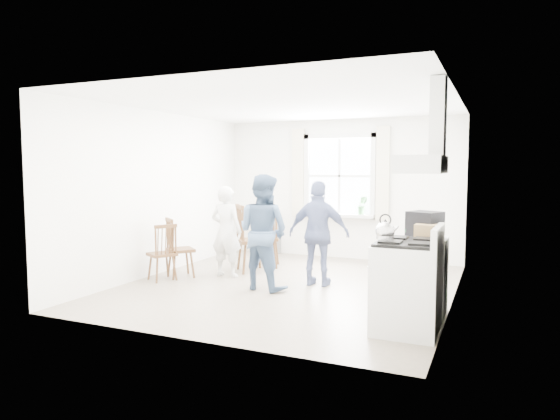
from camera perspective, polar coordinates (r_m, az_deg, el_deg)
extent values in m
cube|color=gray|center=(7.31, 0.98, -8.72)|extent=(4.62, 5.12, 0.02)
cube|color=white|center=(9.49, 6.87, 2.38)|extent=(4.62, 0.04, 2.64)
cube|color=white|center=(4.90, -10.45, 0.00)|extent=(4.62, 0.04, 2.64)
cube|color=white|center=(8.26, -13.70, 1.91)|extent=(0.04, 5.12, 2.64)
cube|color=white|center=(6.59, 19.54, 1.04)|extent=(0.04, 5.12, 2.64)
cube|color=white|center=(7.16, 1.01, 12.11)|extent=(4.62, 5.12, 0.02)
cube|color=white|center=(9.45, 6.83, 3.89)|extent=(1.20, 0.02, 1.40)
cube|color=silver|center=(9.44, 6.82, 8.41)|extent=(1.38, 0.09, 0.09)
cube|color=silver|center=(9.46, 6.73, -0.63)|extent=(1.38, 0.09, 0.09)
cube|color=silver|center=(9.63, 3.09, 3.93)|extent=(0.09, 0.09, 1.58)
cube|color=silver|center=(9.25, 10.61, 3.82)|extent=(0.09, 0.09, 1.58)
cube|color=silver|center=(9.39, 6.60, -0.58)|extent=(1.38, 0.24, 0.06)
cube|color=beige|center=(9.68, 2.09, 4.24)|extent=(0.24, 0.05, 1.70)
cube|color=beige|center=(9.20, 11.66, 4.11)|extent=(0.24, 0.05, 1.70)
cube|color=silver|center=(5.26, 15.87, 5.03)|extent=(0.45, 0.76, 0.18)
cube|color=silver|center=(5.26, 17.63, 10.12)|extent=(0.14, 0.30, 0.76)
cube|color=slate|center=(9.89, -1.30, -2.72)|extent=(0.40, 0.30, 0.80)
cube|color=silver|center=(5.42, 14.33, -8.60)|extent=(0.65, 0.76, 0.92)
cube|color=black|center=(5.33, 14.44, -3.63)|extent=(0.61, 0.72, 0.03)
cube|color=silver|center=(5.28, 17.62, -2.85)|extent=(0.06, 0.76, 0.20)
cylinder|color=silver|center=(5.43, 10.78, -5.91)|extent=(0.02, 0.61, 0.02)
sphere|color=silver|center=(5.29, 11.93, -2.38)|extent=(0.20, 0.20, 0.20)
cylinder|color=silver|center=(5.30, 11.92, -3.02)|extent=(0.18, 0.18, 0.04)
torus|color=black|center=(5.28, 11.95, -1.10)|extent=(0.13, 0.03, 0.13)
cube|color=silver|center=(6.09, 16.12, -7.25)|extent=(0.50, 0.55, 0.90)
cube|color=black|center=(6.01, 16.21, -2.28)|extent=(0.43, 0.42, 0.16)
cube|color=black|center=(5.99, 16.24, -0.85)|extent=(0.43, 0.42, 0.14)
cube|color=#A4814F|center=(5.78, 16.55, -2.48)|extent=(0.28, 0.20, 0.18)
cube|color=#492D17|center=(8.61, -1.65, -3.22)|extent=(0.58, 0.57, 0.06)
cube|color=#492D17|center=(8.37, -1.78, -1.40)|extent=(0.44, 0.21, 0.59)
cylinder|color=#492D17|center=(8.65, -1.64, -4.92)|extent=(0.04, 0.04, 0.47)
cube|color=#492D17|center=(7.95, -11.30, -4.49)|extent=(0.55, 0.55, 0.05)
cube|color=#492D17|center=(7.88, -12.53, -2.73)|extent=(0.32, 0.29, 0.51)
cylinder|color=#492D17|center=(7.99, -11.27, -6.07)|extent=(0.03, 0.03, 0.41)
cube|color=#492D17|center=(7.79, -13.34, -4.94)|extent=(0.49, 0.50, 0.04)
cube|color=#492D17|center=(7.61, -12.89, -3.35)|extent=(0.22, 0.33, 0.48)
cylinder|color=#492D17|center=(7.83, -13.31, -6.44)|extent=(0.03, 0.03, 0.38)
imported|color=silver|center=(7.85, -6.16, -2.44)|extent=(0.52, 0.52, 1.43)
imported|color=#435B7D|center=(7.00, -1.95, -2.52)|extent=(0.92, 0.92, 1.62)
imported|color=navy|center=(7.21, 4.45, -2.69)|extent=(0.94, 0.94, 1.52)
imported|color=#327235|center=(9.23, 9.36, 0.54)|extent=(0.22, 0.22, 0.34)
cube|color=#492D17|center=(8.22, -3.23, -3.54)|extent=(0.65, 0.65, 0.06)
cube|color=#492D17|center=(8.14, -4.63, -1.47)|extent=(0.35, 0.39, 0.61)
cylinder|color=#492D17|center=(8.26, -3.23, -5.35)|extent=(0.04, 0.04, 0.48)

